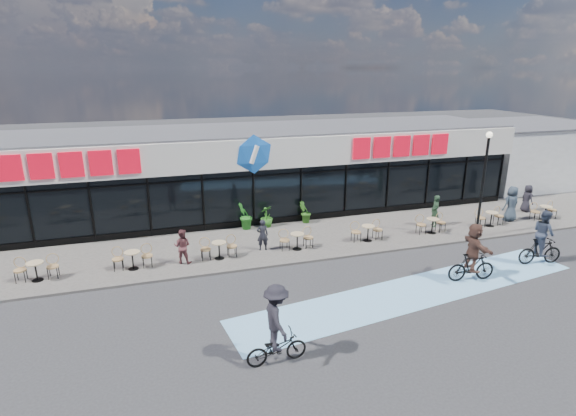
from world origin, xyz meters
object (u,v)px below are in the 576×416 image
Objects in this scene: lamp_post at (484,176)px; potted_plant_mid at (305,212)px; potted_plant_left at (245,216)px; pedestrian_c at (511,204)px; pedestrian_b at (527,198)px; cyclist_a at (473,255)px; patron_left at (263,235)px; pedestrian_a at (435,211)px; cyclist_b at (542,241)px; potted_plant_right at (267,216)px; patron_right at (182,246)px.

potted_plant_mid is at bearing 148.87° from lamp_post.
pedestrian_c is at bearing -11.75° from potted_plant_left.
pedestrian_b is (15.54, -1.77, 0.07)m from potted_plant_left.
lamp_post is 2.16× the size of cyclist_a.
patron_left is 0.76× the size of pedestrian_c.
cyclist_a is (-8.48, -6.08, 0.20)m from pedestrian_b.
pedestrian_b is at bearing 107.90° from pedestrian_a.
potted_plant_left reaches higher than potted_plant_mid.
lamp_post reaches higher than potted_plant_mid.
cyclist_a is 3.75m from cyclist_b.
pedestrian_a reaches higher than potted_plant_left.
patron_left is 0.88× the size of pedestrian_a.
pedestrian_a is (9.03, 0.46, 0.10)m from patron_left.
pedestrian_c reaches higher than potted_plant_left.
potted_plant_right is 3.06m from patron_left.
lamp_post is at bearing -22.43° from potted_plant_left.
pedestrian_c reaches higher than patron_left.
potted_plant_left is 9.51m from pedestrian_a.
potted_plant_left is at bearing -113.08° from patron_right.
pedestrian_a reaches higher than patron_right.
potted_plant_left is at bearing 131.96° from cyclist_a.
pedestrian_a is at bearing -11.06° from pedestrian_c.
pedestrian_c reaches higher than potted_plant_right.
potted_plant_left is 13.08m from cyclist_b.
patron_right is 0.96× the size of pedestrian_b.
potted_plant_right is 0.77× the size of patron_left.
patron_left is at bearing -135.82° from potted_plant_mid.
cyclist_b reaches higher than patron_right.
potted_plant_left is 1.20× the size of potted_plant_mid.
lamp_post is at bearing 99.32° from cyclist_b.
cyclist_b reaches higher than pedestrian_c.
pedestrian_a is 6.36m from pedestrian_b.
potted_plant_right is at bearing 126.78° from cyclist_a.
cyclist_b reaches higher than potted_plant_left.
patron_left is at bearing 95.69° from pedestrian_b.
lamp_post reaches higher than cyclist_b.
patron_right is (-4.39, -3.27, 0.19)m from potted_plant_right.
pedestrian_b is at bearing -173.20° from patron_left.
pedestrian_a is (9.21, -2.37, 0.12)m from potted_plant_left.
cyclist_a is (-2.15, -5.48, 0.15)m from pedestrian_a.
pedestrian_a is (12.48, 0.82, 0.08)m from patron_right.
potted_plant_right is 12.70m from pedestrian_c.
cyclist_b is at bearing 159.49° from patron_left.
pedestrian_a is 5.28m from cyclist_b.
cyclist_a reaches higher than potted_plant_right.
lamp_post is at bearing -161.78° from patron_right.
pedestrian_b is (18.80, 1.41, 0.03)m from patron_right.
patron_right is (-13.52, 1.05, -2.23)m from lamp_post.
cyclist_a is (7.06, -7.85, 0.27)m from potted_plant_left.
patron_left is 15.39m from pedestrian_b.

